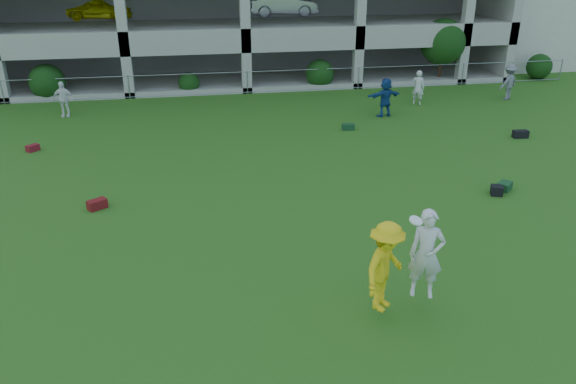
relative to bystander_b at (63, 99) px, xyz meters
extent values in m
plane|color=#235114|center=(8.63, -16.22, -0.81)|extent=(100.00, 100.00, 0.00)
imported|color=white|center=(0.00, 0.00, 0.00)|extent=(0.97, 0.47, 1.61)
imported|color=navy|center=(14.33, -2.45, 0.07)|extent=(1.69, 0.83, 1.75)
imported|color=silver|center=(16.57, -0.75, 0.03)|extent=(0.73, 0.68, 1.67)
imported|color=slate|center=(21.40, -0.62, 0.07)|extent=(1.30, 1.07, 1.75)
cube|color=#5A0F0F|center=(2.72, -10.33, -0.67)|extent=(0.62, 0.55, 0.28)
cube|color=#143719|center=(15.39, -11.14, -0.68)|extent=(0.61, 0.59, 0.26)
cube|color=black|center=(14.94, -11.45, -0.66)|extent=(0.46, 0.46, 0.30)
cube|color=black|center=(18.77, -6.37, -0.66)|extent=(0.62, 0.34, 0.30)
cube|color=#5D0F1E|center=(-0.37, -4.65, -0.69)|extent=(0.51, 0.52, 0.24)
cube|color=#143820|center=(12.16, -4.15, -0.68)|extent=(0.52, 0.33, 0.25)
imported|color=yellow|center=(9.36, -16.87, 0.43)|extent=(1.43, 1.41, 1.98)
imported|color=silver|center=(10.30, -16.68, 0.51)|extent=(0.84, 0.69, 1.99)
cylinder|color=white|center=(9.89, -16.90, 1.45)|extent=(0.29, 0.27, 0.16)
cube|color=#9E998C|center=(8.63, 9.78, -0.66)|extent=(30.00, 14.00, 0.30)
cube|color=#9E998C|center=(8.63, 9.78, 2.34)|extent=(30.00, 14.00, 0.30)
cube|color=#9E998C|center=(8.63, 2.93, 1.74)|extent=(30.00, 0.30, 0.90)
imported|color=yellow|center=(0.95, 7.78, 3.15)|extent=(4.05, 2.06, 1.32)
imported|color=#B1B2B8|center=(11.37, 7.78, 3.15)|extent=(4.02, 1.42, 1.32)
cylinder|color=gray|center=(-3.37, 2.78, -0.21)|extent=(0.06, 0.06, 1.20)
cylinder|color=gray|center=(2.63, 2.78, -0.21)|extent=(0.06, 0.06, 1.20)
cylinder|color=gray|center=(8.63, 2.78, -0.21)|extent=(0.06, 0.06, 1.20)
cylinder|color=gray|center=(14.63, 2.78, -0.21)|extent=(0.06, 0.06, 1.20)
cylinder|color=gray|center=(20.63, 2.78, -0.21)|extent=(0.06, 0.06, 1.20)
cylinder|color=gray|center=(26.63, 2.78, -0.21)|extent=(0.06, 0.06, 1.20)
cylinder|color=gray|center=(8.63, 2.78, 0.34)|extent=(36.00, 0.04, 0.04)
cylinder|color=gray|center=(8.63, 2.78, -0.73)|extent=(36.00, 0.04, 0.04)
sphere|color=#163D11|center=(-1.37, 3.38, 0.07)|extent=(1.76, 1.76, 1.76)
sphere|color=#163D11|center=(5.63, 3.38, -0.26)|extent=(1.10, 1.10, 1.10)
sphere|color=#163D11|center=(12.63, 3.38, -0.04)|extent=(1.54, 1.54, 1.54)
cylinder|color=#382314|center=(19.63, 3.58, 0.17)|extent=(0.16, 0.16, 1.96)
sphere|color=#163D11|center=(19.63, 3.58, 1.43)|extent=(2.52, 2.52, 2.52)
sphere|color=#163D11|center=(25.63, 3.38, -0.09)|extent=(1.43, 1.43, 1.43)
camera|label=1|loc=(5.72, -26.16, 6.44)|focal=35.00mm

